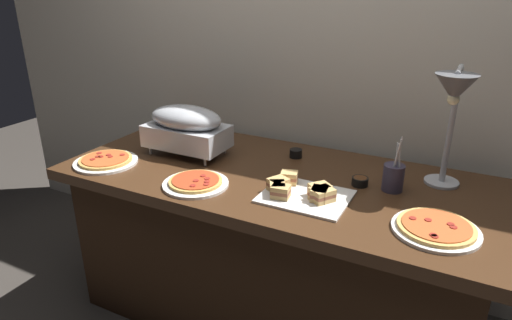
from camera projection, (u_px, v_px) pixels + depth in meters
name	position (u px, v px, depth m)	size (l,w,h in m)	color
ground_plane	(273.00, 312.00, 2.24)	(8.00, 8.00, 0.00)	#38332D
back_wall	(320.00, 57.00, 2.20)	(4.40, 0.04, 2.40)	beige
buffet_table	(274.00, 247.00, 2.10)	(1.90, 0.84, 0.76)	#422816
chafing_dish	(186.00, 127.00, 2.14)	(0.40, 0.22, 0.24)	#B7BABF
heat_lamp	(453.00, 101.00, 1.62)	(0.15, 0.31, 0.50)	#B7BABF
pizza_plate_front	(106.00, 161.00, 2.07)	(0.29, 0.29, 0.03)	white
pizza_plate_center	(436.00, 228.00, 1.51)	(0.29, 0.29, 0.03)	white
pizza_plate_raised_stand	(196.00, 183.00, 1.85)	(0.27, 0.27, 0.03)	white
sandwich_platter	(302.00, 192.00, 1.74)	(0.34, 0.27, 0.06)	white
sauce_cup_near	(297.00, 153.00, 2.14)	(0.06, 0.06, 0.04)	black
sauce_cup_far	(360.00, 181.00, 1.85)	(0.07, 0.07, 0.04)	black
utensil_holder	(393.00, 177.00, 1.79)	(0.08, 0.08, 0.23)	#383347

